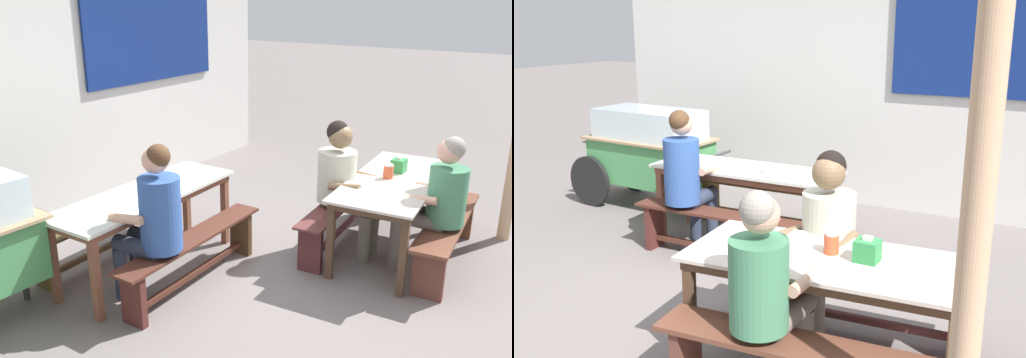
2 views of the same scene
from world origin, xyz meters
The scene contains 15 objects.
ground_plane centered at (0.00, 0.00, 0.00)m, with size 40.00×40.00×0.00m, color slate.
backdrop_wall centered at (0.04, 2.97, 1.54)m, with size 6.70×0.23×2.93m.
dining_table_far centered at (-0.63, 1.21, 0.65)m, with size 1.79×0.64×0.73m.
dining_table_near centered at (0.90, -0.43, 0.66)m, with size 1.73×0.88×0.73m.
bench_far_back centered at (-0.64, 1.71, 0.29)m, with size 1.67×0.32×0.44m.
bench_far_front centered at (-0.62, 0.71, 0.29)m, with size 1.65×0.29×0.44m.
bench_near_back centered at (0.86, 0.07, 0.29)m, with size 1.72×0.40×0.44m.
food_cart centered at (-2.19, 1.71, 0.66)m, with size 1.80×0.83×1.11m.
person_near_front centered at (0.73, -0.87, 0.70)m, with size 0.43×0.59×1.25m.
person_left_back_turned centered at (-0.99, 0.77, 0.73)m, with size 0.45×0.58×1.32m.
person_right_near_table centered at (0.69, -0.01, 0.72)m, with size 0.48×0.59×1.25m.
tissue_box centered at (1.12, -0.38, 0.80)m, with size 0.14×0.12×0.15m.
condiment_jar centered at (0.89, -0.37, 0.80)m, with size 0.09×0.09×0.13m.
soup_bowl centered at (-0.36, 1.17, 0.76)m, with size 0.12×0.12×0.05m, color silver.
wooden_support_post centered at (1.83, -1.27, 1.12)m, with size 0.12×0.12×2.24m, color tan.
Camera 2 is at (2.16, -3.46, 2.07)m, focal length 42.32 mm.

